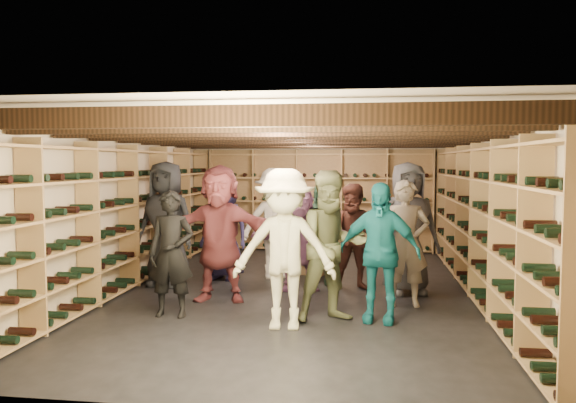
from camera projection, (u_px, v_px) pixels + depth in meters
The scene contains 23 objects.
ground at pixel (297, 291), 8.21m from camera, with size 8.00×8.00×0.00m, color black.
walls at pixel (297, 210), 8.12m from camera, with size 5.52×8.02×2.40m.
ceiling at pixel (297, 126), 8.04m from camera, with size 5.50×8.00×0.01m, color beige.
ceiling_joists at pixel (297, 136), 8.05m from camera, with size 5.40×7.12×0.18m.
wine_rack_left at pixel (129, 216), 8.49m from camera, with size 0.32×7.50×2.15m.
wine_rack_right at pixel (481, 221), 7.77m from camera, with size 0.32×7.50×2.15m.
wine_rack_back at pixel (319, 200), 11.91m from camera, with size 4.70×0.30×2.15m.
crate_stack_left at pixel (311, 254), 9.46m from camera, with size 0.57×0.46×0.68m.
crate_stack_right at pixel (315, 255), 9.85m from camera, with size 0.54×0.39×0.51m.
crate_loose at pixel (392, 261), 10.24m from camera, with size 0.50×0.33×0.17m, color tan.
person_0 at pixel (166, 224), 8.56m from camera, with size 0.93×0.60×1.90m, color black.
person_1 at pixel (171, 254), 6.82m from camera, with size 0.56×0.37×1.55m, color black.
person_2 at pixel (332, 246), 6.62m from camera, with size 0.87×0.68×1.79m, color #5B613E.
person_3 at pixel (284, 249), 6.32m from camera, with size 1.17×0.67×1.81m, color beige.
person_4 at pixel (379, 252), 6.60m from camera, with size 0.97×0.40×1.65m, color #136D79.
person_5 at pixel (219, 233), 7.61m from camera, with size 1.72×0.55×1.85m, color brown.
person_6 at pixel (225, 228), 9.05m from camera, with size 0.81×0.52×1.65m, color #201D44.
person_7 at pixel (406, 243), 7.33m from camera, with size 0.60×0.40×1.65m, color gray.
person_8 at pixel (355, 237), 8.28m from camera, with size 0.76×0.59×1.57m, color #4D2720.
person_9 at pixel (275, 223), 9.11m from camera, with size 1.15×0.66×1.79m, color #ABA89E.
person_10 at pixel (319, 234), 8.69m from camera, with size 0.91×0.38×1.55m, color #2B4F3B.
person_11 at pixel (299, 238), 8.24m from camera, with size 1.44×0.46×1.56m, color #8F598E.
person_12 at pixel (407, 228), 8.02m from camera, with size 0.92×0.60×1.89m, color #38383D.
Camera 1 is at (1.00, -8.03, 1.88)m, focal length 35.00 mm.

